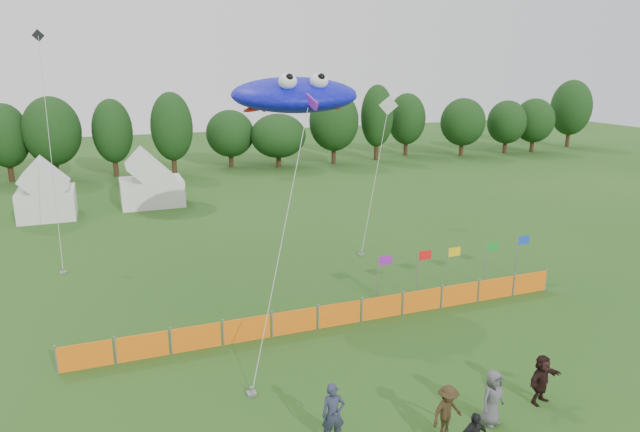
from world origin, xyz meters
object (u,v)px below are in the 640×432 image
object	(u,v)px
tent_left	(46,194)
spectator_a	(333,414)
barrier_fence	(339,314)
spectator_c	(447,412)
tent_right	(151,184)
spectator_f	(542,379)
stingray_kite	(292,95)
spectator_e	(492,398)

from	to	relation	value
tent_left	spectator_a	xyz separation A→B (m)	(9.65, -30.72, -0.78)
barrier_fence	spectator_c	bearing A→B (deg)	-89.45
tent_right	spectator_f	world-z (taller)	tent_right
spectator_a	stingray_kite	bearing A→B (deg)	86.45
tent_right	spectator_a	xyz separation A→B (m)	(2.27, -32.02, -0.75)
tent_left	spectator_c	xyz separation A→B (m)	(12.90, -31.67, -0.88)
spectator_e	barrier_fence	bearing A→B (deg)	86.57
stingray_kite	spectator_f	bearing A→B (deg)	-73.77
stingray_kite	barrier_fence	bearing A→B (deg)	-89.88
tent_right	barrier_fence	bearing A→B (deg)	-77.69
tent_right	spectator_c	bearing A→B (deg)	-80.50
spectator_e	spectator_c	bearing A→B (deg)	166.82
tent_left	stingray_kite	world-z (taller)	stingray_kite
barrier_fence	tent_left	bearing A→B (deg)	118.48
spectator_a	spectator_f	xyz separation A→B (m)	(7.11, -0.52, -0.10)
spectator_e	stingray_kite	world-z (taller)	stingray_kite
spectator_c	barrier_fence	bearing A→B (deg)	79.22
barrier_fence	stingray_kite	bearing A→B (deg)	90.12
spectator_c	spectator_f	distance (m)	3.88
tent_left	barrier_fence	world-z (taller)	tent_left
stingray_kite	tent_left	bearing A→B (deg)	125.91
tent_left	spectator_c	world-z (taller)	tent_left
tent_left	spectator_c	bearing A→B (deg)	-67.84
spectator_f	stingray_kite	size ratio (longest dim) A/B	0.10
tent_left	spectator_f	distance (m)	35.47
tent_left	spectator_a	distance (m)	32.21
spectator_a	stingray_kite	xyz separation A→B (m)	(3.16, 13.03, 8.38)
spectator_c	tent_left	bearing A→B (deg)	100.83
spectator_e	stingray_kite	distance (m)	16.36
tent_left	spectator_a	world-z (taller)	tent_left
barrier_fence	stingray_kite	xyz separation A→B (m)	(-0.01, 5.95, 8.82)
tent_right	spectator_c	world-z (taller)	tent_right
spectator_e	tent_left	bearing A→B (deg)	99.08
tent_left	stingray_kite	size ratio (longest dim) A/B	0.22
tent_right	spectator_f	bearing A→B (deg)	-73.93
tent_right	stingray_kite	distance (m)	21.17
spectator_e	spectator_f	size ratio (longest dim) A/B	1.06
barrier_fence	spectator_a	bearing A→B (deg)	-114.14
spectator_a	spectator_f	bearing A→B (deg)	5.90
spectator_c	stingray_kite	world-z (taller)	stingray_kite
barrier_fence	spectator_f	world-z (taller)	spectator_f
tent_left	stingray_kite	bearing A→B (deg)	-54.09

